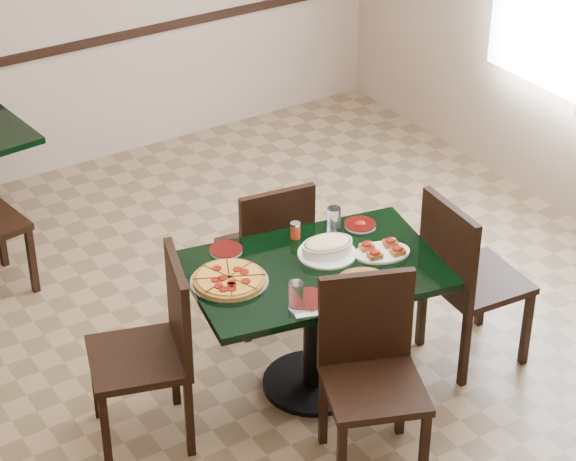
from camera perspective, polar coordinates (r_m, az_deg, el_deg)
floor at (r=6.19m, az=-0.74°, el=-6.72°), size 5.50×5.50×0.00m
room_shell at (r=7.38m, az=-1.08°, el=10.27°), size 5.50×5.50×5.50m
main_table at (r=5.70m, az=1.33°, el=-3.40°), size 1.38×1.03×0.75m
chair_far at (r=6.20m, az=-0.94°, el=-0.83°), size 0.49×0.49×0.92m
chair_near at (r=5.31m, az=4.20°, el=-6.71°), size 0.59×0.59×0.97m
chair_right at (r=5.97m, az=8.95°, el=-2.12°), size 0.50×0.50×1.00m
chair_left at (r=5.44m, az=-6.71°, el=-5.63°), size 0.58×0.58×0.99m
pepperoni_pizza at (r=5.48m, az=-3.00°, el=-2.50°), size 0.38×0.38×0.04m
lasagna_casserole at (r=5.67m, az=2.01°, el=-0.83°), size 0.30×0.30×0.09m
bread_basket at (r=5.44m, az=3.71°, el=-2.48°), size 0.26×0.22×0.09m
bruschetta_platter at (r=5.71m, az=4.81°, el=-1.00°), size 0.34×0.28×0.05m
side_plate_near at (r=5.35m, az=1.06°, el=-3.52°), size 0.19×0.19×0.02m
side_plate_far_r at (r=5.94m, az=3.69°, el=0.30°), size 0.17×0.17×0.03m
side_plate_far_l at (r=5.72m, az=-3.18°, el=-0.99°), size 0.17×0.17×0.02m
napkin_setting at (r=5.30m, az=0.97°, el=-3.96°), size 0.17×0.17×0.01m
water_glass_a at (r=5.83m, az=2.33°, el=0.47°), size 0.07×0.07×0.16m
water_glass_b at (r=5.24m, az=0.41°, el=-3.38°), size 0.07×0.07×0.15m
pepper_shaker at (r=5.81m, az=0.38°, el=0.01°), size 0.05×0.05×0.09m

